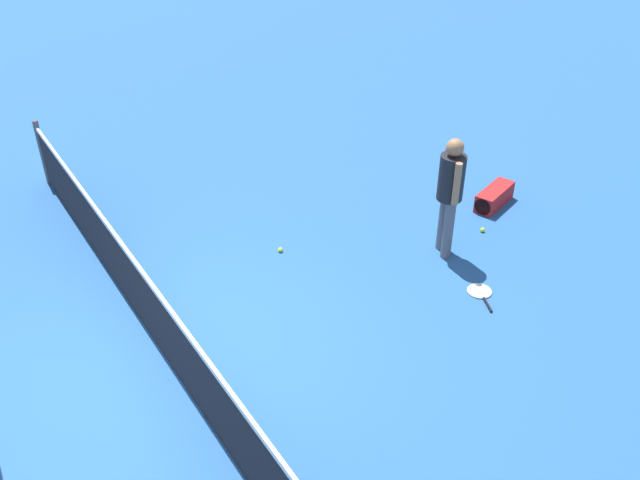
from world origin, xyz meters
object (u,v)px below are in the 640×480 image
(tennis_racket_near_player, at_px, (480,292))
(tennis_ball_near_player, at_px, (280,250))
(tennis_ball_by_net, at_px, (482,230))
(player_near_side, at_px, (450,188))
(equipment_bag, at_px, (493,198))

(tennis_racket_near_player, height_order, tennis_ball_near_player, tennis_ball_near_player)
(tennis_ball_near_player, xyz_separation_m, tennis_ball_by_net, (-1.15, -2.71, 0.00))
(player_near_side, height_order, tennis_ball_near_player, player_near_side)
(tennis_ball_near_player, bearing_deg, tennis_ball_by_net, -112.97)
(equipment_bag, bearing_deg, tennis_racket_near_player, 131.24)
(tennis_racket_near_player, bearing_deg, player_near_side, -13.17)
(player_near_side, bearing_deg, equipment_bag, -70.00)
(tennis_ball_by_net, relative_size, equipment_bag, 0.08)
(tennis_ball_by_net, distance_m, equipment_bag, 0.82)
(tennis_racket_near_player, relative_size, tennis_ball_by_net, 9.11)
(player_near_side, bearing_deg, tennis_ball_by_net, -84.67)
(player_near_side, xyz_separation_m, tennis_ball_near_player, (1.23, 1.88, -0.98))
(tennis_ball_near_player, bearing_deg, player_near_side, -123.08)
(player_near_side, relative_size, tennis_ball_near_player, 25.76)
(tennis_racket_near_player, relative_size, equipment_bag, 0.71)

